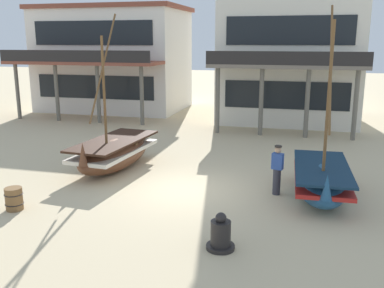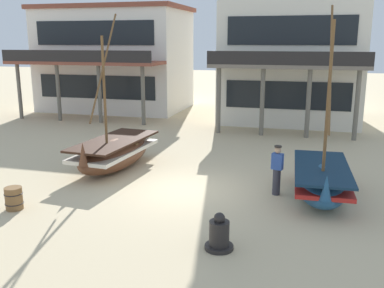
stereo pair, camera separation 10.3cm
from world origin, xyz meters
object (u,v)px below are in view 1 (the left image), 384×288
at_px(fishing_boat_near_left, 114,153).
at_px(wooden_barrel, 14,199).
at_px(harbor_building_annex, 114,59).
at_px(capstan_winch, 221,235).
at_px(fisherman_by_hull, 277,170).
at_px(fishing_boat_centre_large, 321,180).
at_px(harbor_building_main, 291,32).

height_order(fishing_boat_near_left, wooden_barrel, fishing_boat_near_left).
distance_m(wooden_barrel, harbor_building_annex, 20.47).
bearing_deg(capstan_winch, fisherman_by_hull, 76.31).
bearing_deg(harbor_building_annex, fishing_boat_centre_large, -47.60).
height_order(fishing_boat_near_left, capstan_winch, fishing_boat_near_left).
xyz_separation_m(fishing_boat_near_left, harbor_building_annex, (-6.62, 14.68, 3.05)).
distance_m(fishing_boat_centre_large, capstan_winch, 5.07).
height_order(capstan_winch, wooden_barrel, capstan_winch).
distance_m(fisherman_by_hull, capstan_winch, 4.48).
distance_m(fishing_boat_near_left, harbor_building_main, 15.40).
bearing_deg(fishing_boat_near_left, capstan_winch, -46.12).
distance_m(fisherman_by_hull, harbor_building_annex, 20.89).
height_order(wooden_barrel, harbor_building_main, harbor_building_main).
height_order(harbor_building_main, harbor_building_annex, harbor_building_main).
distance_m(fishing_boat_near_left, harbor_building_annex, 16.39).
height_order(fishing_boat_centre_large, capstan_winch, fishing_boat_centre_large).
bearing_deg(harbor_building_main, harbor_building_annex, 173.60).
xyz_separation_m(harbor_building_main, harbor_building_annex, (-12.78, 1.43, -1.82)).
height_order(fishing_boat_centre_large, fisherman_by_hull, fishing_boat_centre_large).
bearing_deg(harbor_building_main, wooden_barrel, -112.08).
xyz_separation_m(fishing_boat_centre_large, wooden_barrel, (-9.06, -3.51, -0.25)).
bearing_deg(fisherman_by_hull, fishing_boat_near_left, 168.45).
bearing_deg(fishing_boat_near_left, wooden_barrel, -103.43).
xyz_separation_m(fishing_boat_centre_large, capstan_winch, (-2.48, -4.42, -0.23)).
relative_size(capstan_winch, wooden_barrel, 1.37).
height_order(fishing_boat_near_left, harbor_building_annex, harbor_building_annex).
bearing_deg(capstan_winch, harbor_building_annex, 120.67).
distance_m(capstan_winch, harbor_building_annex, 23.88).
bearing_deg(wooden_barrel, harbor_building_main, 67.92).
bearing_deg(fishing_boat_centre_large, harbor_building_main, 96.92).
height_order(capstan_winch, harbor_building_annex, harbor_building_annex).
xyz_separation_m(fishing_boat_near_left, wooden_barrel, (-1.13, -4.75, -0.32)).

